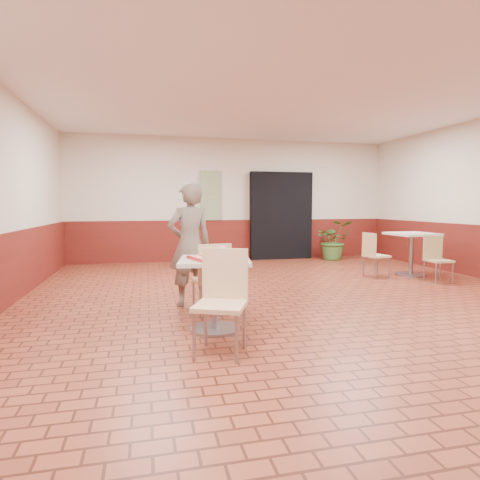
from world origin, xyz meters
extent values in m
cube|color=brown|center=(0.00, 0.00, 0.00)|extent=(8.00, 10.00, 0.01)
cube|color=white|center=(0.00, 0.00, 3.00)|extent=(8.00, 10.00, 0.01)
cube|color=beige|center=(0.00, 5.00, 1.50)|extent=(8.00, 0.01, 3.00)
cube|color=#5C1811|center=(0.00, 4.98, 0.50)|extent=(8.00, 0.04, 1.00)
cube|color=black|center=(1.20, 4.88, 1.10)|extent=(1.60, 0.22, 2.20)
cube|color=gray|center=(-0.60, 4.94, 1.60)|extent=(0.50, 0.03, 1.20)
cube|color=#BEB099|center=(-1.42, -0.53, 0.78)|extent=(0.75, 0.75, 0.04)
cylinder|color=gray|center=(-1.42, -0.53, 0.38)|extent=(0.08, 0.08, 0.75)
cylinder|color=gray|center=(-1.42, -0.53, 0.02)|extent=(0.54, 0.54, 0.03)
cube|color=#E4BB89|center=(-1.49, -1.25, 0.46)|extent=(0.59, 0.59, 0.04)
cube|color=#E4BB89|center=(-1.41, -1.07, 0.72)|extent=(0.42, 0.21, 0.49)
cylinder|color=gray|center=(-1.74, -1.35, 0.22)|extent=(0.03, 0.03, 0.44)
cylinder|color=gray|center=(-1.39, -1.50, 0.22)|extent=(0.03, 0.03, 0.44)
cylinder|color=gray|center=(-1.59, -1.00, 0.22)|extent=(0.03, 0.03, 0.44)
cylinder|color=gray|center=(-1.24, -1.15, 0.22)|extent=(0.03, 0.03, 0.44)
cube|color=#D5B080|center=(-1.36, 0.15, 0.43)|extent=(0.47, 0.47, 0.04)
cube|color=#D5B080|center=(-1.33, -0.04, 0.68)|extent=(0.42, 0.08, 0.46)
cylinder|color=gray|center=(-1.20, 0.35, 0.20)|extent=(0.03, 0.03, 0.41)
cylinder|color=gray|center=(-1.56, 0.30, 0.20)|extent=(0.03, 0.03, 0.41)
cylinder|color=gray|center=(-1.16, -0.01, 0.20)|extent=(0.03, 0.03, 0.41)
cylinder|color=gray|center=(-1.51, -0.05, 0.20)|extent=(0.03, 0.03, 0.41)
imported|color=#716657|center=(-1.56, 0.65, 0.84)|extent=(0.69, 0.53, 1.69)
cube|color=#B60D13|center=(-1.42, -0.53, 0.81)|extent=(0.50, 0.39, 0.03)
cube|color=#E18585|center=(-1.42, -0.53, 0.83)|extent=(0.45, 0.34, 0.00)
torus|color=#DDA550|center=(-1.53, -0.49, 0.84)|extent=(0.11, 0.11, 0.03)
ellipsoid|color=gold|center=(-1.31, -0.57, 0.85)|extent=(0.14, 0.08, 0.04)
cube|color=beige|center=(-1.31, -0.57, 0.87)|extent=(0.13, 0.06, 0.01)
ellipsoid|color=#AB5617|center=(-1.37, -0.58, 0.84)|extent=(0.03, 0.03, 0.02)
cylinder|color=silver|center=(-1.31, -0.43, 0.87)|extent=(0.07, 0.07, 0.09)
cylinder|color=blue|center=(-1.31, -0.43, 0.88)|extent=(0.07, 0.07, 0.02)
cube|color=beige|center=(2.89, 1.99, 0.81)|extent=(0.79, 0.79, 0.04)
cylinder|color=gray|center=(2.89, 1.99, 0.40)|extent=(0.09, 0.09, 0.79)
cylinder|color=gray|center=(2.89, 1.99, 0.02)|extent=(0.57, 0.57, 0.03)
cube|color=#E7D08A|center=(2.15, 2.02, 0.40)|extent=(0.44, 0.44, 0.04)
cube|color=#E7D08A|center=(1.98, 2.00, 0.63)|extent=(0.08, 0.39, 0.43)
cylinder|color=gray|center=(2.34, 1.88, 0.19)|extent=(0.03, 0.03, 0.38)
cylinder|color=gray|center=(2.30, 2.21, 0.19)|extent=(0.03, 0.03, 0.38)
cylinder|color=gray|center=(2.01, 1.83, 0.19)|extent=(0.03, 0.03, 0.38)
cylinder|color=gray|center=(1.97, 2.17, 0.19)|extent=(0.03, 0.03, 0.38)
cube|color=tan|center=(2.92, 1.27, 0.39)|extent=(0.40, 0.40, 0.04)
cube|color=tan|center=(2.93, 1.44, 0.61)|extent=(0.38, 0.05, 0.42)
cylinder|color=gray|center=(2.75, 1.12, 0.19)|extent=(0.03, 0.03, 0.37)
cylinder|color=gray|center=(3.08, 1.10, 0.19)|extent=(0.03, 0.03, 0.37)
cylinder|color=gray|center=(2.77, 1.44, 0.19)|extent=(0.03, 0.03, 0.37)
cylinder|color=gray|center=(3.09, 1.43, 0.19)|extent=(0.03, 0.03, 0.37)
imported|color=#3C6C2B|center=(2.44, 4.39, 0.49)|extent=(1.08, 1.00, 0.99)
camera|label=1|loc=(-2.13, -4.81, 1.38)|focal=30.00mm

